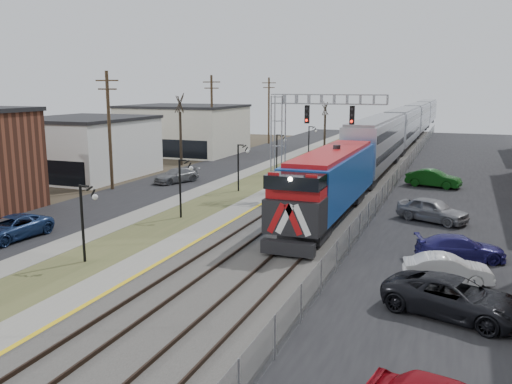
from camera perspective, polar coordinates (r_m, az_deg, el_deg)
The scene contains 24 objects.
ground at distance 20.83m, azimuth -22.69°, elevation -14.70°, with size 160.00×160.00×0.00m, color #473D2D.
street_west at distance 55.05m, azimuth -6.25°, elevation 1.91°, with size 7.00×120.00×0.04m, color black.
sidewalk at distance 53.16m, azimuth -1.92°, elevation 1.66°, with size 2.00×120.00×0.08m, color gray.
grass_median at distance 52.08m, azimuth 1.12°, elevation 1.46°, with size 4.00×120.00×0.06m, color #4B522C.
platform at distance 51.14m, azimuth 4.28°, elevation 1.35°, with size 2.00×120.00×0.24m, color gray.
ballast_bed at distance 49.97m, azimuth 9.78°, elevation 0.97°, with size 8.00×120.00×0.20m, color #595651.
parking_lot at distance 49.15m, azimuth 23.62°, elevation -0.08°, with size 16.00×120.00×0.04m, color black.
platform_edge at distance 50.88m, azimuth 5.23°, elevation 1.43°, with size 0.24×120.00×0.01m, color gold.
track_near at distance 50.35m, azimuth 7.56°, elevation 1.31°, with size 1.58×120.00×0.15m.
track_far at distance 49.68m, azimuth 11.48°, elevation 1.05°, with size 1.58×120.00×0.15m.
train at distance 81.66m, azimuth 15.45°, elevation 6.63°, with size 3.00×108.65×5.33m.
signal_gantry at distance 43.17m, azimuth 4.53°, elevation 6.86°, with size 9.00×1.07×8.15m.
lampposts at distance 36.70m, azimuth -7.77°, elevation 0.39°, with size 0.14×62.14×4.00m.
utility_poles at distance 47.54m, azimuth -15.17°, elevation 6.19°, with size 0.28×80.28×10.00m.
fence at distance 49.23m, azimuth 14.61°, elevation 1.44°, with size 0.04×120.00×1.60m, color gray.
buildings_west at distance 51.23m, azimuth -21.49°, elevation 3.90°, with size 14.00×67.00×7.00m.
bare_trees at distance 58.68m, azimuth -5.57°, elevation 5.13°, with size 12.30×42.30×5.95m.
car_lot_b at distance 26.08m, azimuth 19.51°, elevation -7.72°, with size 1.34×3.85×1.27m, color silver.
car_lot_c at distance 22.51m, azimuth 20.16°, elevation -10.48°, with size 2.48×5.38×1.49m, color black.
car_lot_d at distance 29.50m, azimuth 20.70°, elevation -5.61°, with size 1.80×4.43×1.28m, color navy.
car_lot_e at distance 37.13m, azimuth 18.09°, elevation -1.86°, with size 1.85×4.60×1.57m, color gray.
car_lot_f at distance 49.90m, azimuth 18.18°, elevation 1.32°, with size 1.61×4.62×1.52m, color #0E4711.
car_street_a at distance 34.36m, azimuth -24.34°, elevation -3.52°, with size 2.23×4.84×1.35m, color navy.
car_street_b at distance 50.21m, azimuth -8.38°, elevation 1.69°, with size 1.82×4.48×1.30m, color slate.
Camera 1 is at (13.42, -13.30, 8.77)m, focal length 38.00 mm.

